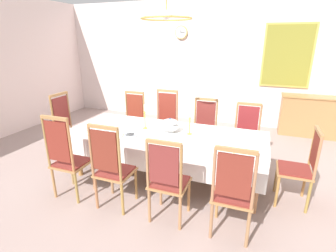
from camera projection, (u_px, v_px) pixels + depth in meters
The scene contains 25 objects.
ground at pixel (164, 183), 3.90m from camera, with size 8.10×6.62×0.04m, color gray.
back_wall at pixel (212, 63), 6.36m from camera, with size 8.10×0.08×3.03m, color silver.
dining_table at pixel (167, 136), 3.78m from camera, with size 2.86×1.02×0.78m.
tablecloth at pixel (167, 139), 3.79m from camera, with size 2.88×1.04×0.43m.
chair_south_a at pixel (67, 157), 3.35m from camera, with size 0.44×0.42×1.20m.
chair_north_a at pixel (133, 120), 4.99m from camera, with size 0.44×0.42×1.12m.
chair_south_b at pixel (112, 167), 3.13m from camera, with size 0.44×0.42×1.16m.
chair_north_b at pixel (165, 122), 4.76m from camera, with size 0.44×0.42×1.20m.
chair_south_c at pixel (168, 179), 2.90m from camera, with size 0.44×0.42×1.08m.
chair_north_c at pixel (204, 129), 4.52m from camera, with size 0.44×0.42×1.10m.
chair_south_d at pixel (233, 191), 2.65m from camera, with size 0.44×0.42×1.11m.
chair_north_d at pixel (246, 134), 4.28m from camera, with size 0.44×0.42×1.07m.
chair_head_west at pixel (69, 128), 4.43m from camera, with size 0.42×0.44×1.22m.
chair_head_east at pixel (301, 166), 3.22m from camera, with size 0.42×0.44×1.05m.
soup_tureen at pixel (170, 125), 3.71m from camera, with size 0.27×0.27×0.22m.
candlestick_west at pixel (145, 119), 3.82m from camera, with size 0.07×0.07×0.38m.
candlestick_east at pixel (190, 125), 3.59m from camera, with size 0.07×0.07×0.36m.
bowl_near_left at pixel (225, 149), 3.10m from camera, with size 0.15×0.15×0.04m.
bowl_near_right at pixel (130, 135), 3.54m from camera, with size 0.18×0.18×0.04m.
spoon_primary at pixel (234, 151), 3.10m from camera, with size 0.05×0.18×0.01m.
spoon_secondary at pixel (123, 135), 3.61m from camera, with size 0.05×0.18×0.01m.
sideboard at pixel (314, 116), 5.63m from camera, with size 1.44×0.48×0.90m.
mounted_clock at pixel (181, 32), 6.32m from camera, with size 0.32×0.06×0.32m.
framed_painting at pixel (287, 56), 5.67m from camera, with size 1.05×0.05×1.40m.
chandelier at pixel (166, 18), 3.25m from camera, with size 0.69×0.68×0.66m.
Camera 1 is at (1.25, -3.16, 2.08)m, focal length 26.97 mm.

